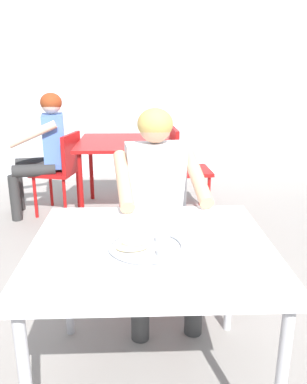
# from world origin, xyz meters

# --- Properties ---
(back_wall) EXTENTS (12.00, 0.12, 3.40)m
(back_wall) POSITION_xyz_m (0.00, 3.80, 1.70)
(back_wall) COLOR silver
(back_wall) RESTS_ON ground
(table_foreground) EXTENTS (1.01, 0.92, 0.73)m
(table_foreground) POSITION_xyz_m (-0.04, 0.05, 0.66)
(table_foreground) COLOR silver
(table_foreground) RESTS_ON ground
(thali_tray) EXTENTS (0.31, 0.31, 0.03)m
(thali_tray) POSITION_xyz_m (-0.06, 0.00, 0.74)
(thali_tray) COLOR #B7BABF
(thali_tray) RESTS_ON table_foreground
(drinking_cup) EXTENTS (0.07, 0.07, 0.10)m
(drinking_cup) POSITION_xyz_m (-0.40, 0.14, 0.78)
(drinking_cup) COLOR silver
(drinking_cup) RESTS_ON table_foreground
(chair_foreground) EXTENTS (0.48, 0.44, 0.83)m
(chair_foreground) POSITION_xyz_m (-0.00, 0.92, 0.49)
(chair_foreground) COLOR red
(chair_foreground) RESTS_ON ground
(diner_foreground) EXTENTS (0.54, 0.59, 1.22)m
(diner_foreground) POSITION_xyz_m (0.02, 0.71, 0.73)
(diner_foreground) COLOR #393939
(diner_foreground) RESTS_ON ground
(table_background_red) EXTENTS (0.92, 0.94, 0.74)m
(table_background_red) POSITION_xyz_m (-0.22, 2.42, 0.66)
(table_background_red) COLOR #B71414
(table_background_red) RESTS_ON ground
(chair_red_left) EXTENTS (0.48, 0.51, 0.82)m
(chair_red_left) POSITION_xyz_m (-0.85, 2.39, 0.49)
(chair_red_left) COLOR #AE1313
(chair_red_left) RESTS_ON ground
(chair_red_right) EXTENTS (0.41, 0.45, 0.86)m
(chair_red_right) POSITION_xyz_m (0.36, 2.39, 0.50)
(chair_red_right) COLOR #AE1414
(chair_red_right) RESTS_ON ground
(patron_background) EXTENTS (0.60, 0.56, 1.20)m
(patron_background) POSITION_xyz_m (-1.01, 2.40, 0.72)
(patron_background) COLOR #2C2C2C
(patron_background) RESTS_ON ground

